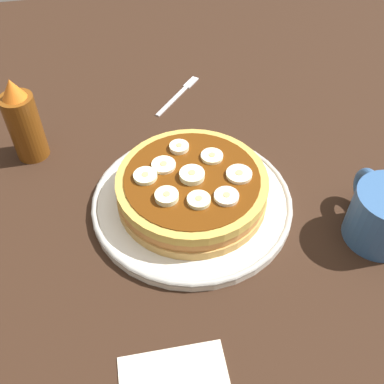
{
  "coord_description": "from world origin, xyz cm",
  "views": [
    {
      "loc": [
        -39.39,
        7.75,
        45.87
      ],
      "look_at": [
        0.0,
        0.0,
        2.64
      ],
      "focal_mm": 41.84,
      "sensor_mm": 36.0,
      "label": 1
    }
  ],
  "objects_px": {
    "banana_slice_0": "(194,174)",
    "coffee_mug": "(383,213)",
    "banana_slice_2": "(239,175)",
    "pancake_stack": "(191,189)",
    "fork": "(180,93)",
    "syrup_bottle": "(24,123)",
    "banana_slice_6": "(167,197)",
    "banana_slice_4": "(164,165)",
    "banana_slice_3": "(212,157)",
    "banana_slice_7": "(226,197)",
    "banana_slice_1": "(197,201)",
    "banana_slice_8": "(145,176)",
    "plate": "(192,201)",
    "banana_slice_5": "(179,147)"
  },
  "relations": [
    {
      "from": "banana_slice_0",
      "to": "coffee_mug",
      "type": "bearing_deg",
      "value": -113.05
    },
    {
      "from": "coffee_mug",
      "to": "banana_slice_2",
      "type": "bearing_deg",
      "value": 62.79
    },
    {
      "from": "pancake_stack",
      "to": "banana_slice_2",
      "type": "xyz_separation_m",
      "value": [
        -0.01,
        -0.06,
        0.02
      ]
    },
    {
      "from": "pancake_stack",
      "to": "fork",
      "type": "height_order",
      "value": "pancake_stack"
    },
    {
      "from": "fork",
      "to": "syrup_bottle",
      "type": "distance_m",
      "value": 0.27
    },
    {
      "from": "pancake_stack",
      "to": "banana_slice_6",
      "type": "bearing_deg",
      "value": 128.64
    },
    {
      "from": "banana_slice_4",
      "to": "banana_slice_6",
      "type": "distance_m",
      "value": 0.06
    },
    {
      "from": "banana_slice_0",
      "to": "banana_slice_3",
      "type": "xyz_separation_m",
      "value": [
        0.03,
        -0.03,
        -0.0
      ]
    },
    {
      "from": "pancake_stack",
      "to": "syrup_bottle",
      "type": "xyz_separation_m",
      "value": [
        0.15,
        0.21,
        0.03
      ]
    },
    {
      "from": "pancake_stack",
      "to": "banana_slice_7",
      "type": "bearing_deg",
      "value": -138.92
    },
    {
      "from": "syrup_bottle",
      "to": "banana_slice_2",
      "type": "bearing_deg",
      "value": -119.82
    },
    {
      "from": "banana_slice_1",
      "to": "fork",
      "type": "distance_m",
      "value": 0.31
    },
    {
      "from": "banana_slice_2",
      "to": "coffee_mug",
      "type": "distance_m",
      "value": 0.18
    },
    {
      "from": "banana_slice_0",
      "to": "banana_slice_3",
      "type": "relative_size",
      "value": 1.09
    },
    {
      "from": "banana_slice_8",
      "to": "coffee_mug",
      "type": "xyz_separation_m",
      "value": [
        -0.1,
        -0.28,
        -0.02
      ]
    },
    {
      "from": "banana_slice_4",
      "to": "fork",
      "type": "bearing_deg",
      "value": -14.88
    },
    {
      "from": "coffee_mug",
      "to": "syrup_bottle",
      "type": "height_order",
      "value": "syrup_bottle"
    },
    {
      "from": "fork",
      "to": "syrup_bottle",
      "type": "relative_size",
      "value": 0.8
    },
    {
      "from": "plate",
      "to": "banana_slice_1",
      "type": "bearing_deg",
      "value": 176.42
    },
    {
      "from": "banana_slice_4",
      "to": "syrup_bottle",
      "type": "bearing_deg",
      "value": 56.27
    },
    {
      "from": "pancake_stack",
      "to": "banana_slice_6",
      "type": "xyz_separation_m",
      "value": [
        -0.03,
        0.04,
        0.02
      ]
    },
    {
      "from": "banana_slice_0",
      "to": "banana_slice_2",
      "type": "distance_m",
      "value": 0.06
    },
    {
      "from": "banana_slice_6",
      "to": "fork",
      "type": "bearing_deg",
      "value": -12.95
    },
    {
      "from": "banana_slice_1",
      "to": "fork",
      "type": "xyz_separation_m",
      "value": [
        0.3,
        -0.03,
        -0.05
      ]
    },
    {
      "from": "banana_slice_1",
      "to": "syrup_bottle",
      "type": "relative_size",
      "value": 0.22
    },
    {
      "from": "fork",
      "to": "banana_slice_2",
      "type": "bearing_deg",
      "value": -173.6
    },
    {
      "from": "banana_slice_0",
      "to": "plate",
      "type": "bearing_deg",
      "value": 119.41
    },
    {
      "from": "pancake_stack",
      "to": "banana_slice_7",
      "type": "distance_m",
      "value": 0.06
    },
    {
      "from": "banana_slice_8",
      "to": "syrup_bottle",
      "type": "distance_m",
      "value": 0.21
    },
    {
      "from": "banana_slice_1",
      "to": "banana_slice_7",
      "type": "relative_size",
      "value": 0.94
    },
    {
      "from": "pancake_stack",
      "to": "banana_slice_7",
      "type": "height_order",
      "value": "banana_slice_7"
    },
    {
      "from": "banana_slice_0",
      "to": "banana_slice_7",
      "type": "distance_m",
      "value": 0.05
    },
    {
      "from": "banana_slice_4",
      "to": "fork",
      "type": "xyz_separation_m",
      "value": [
        0.23,
        -0.06,
        -0.05
      ]
    },
    {
      "from": "banana_slice_3",
      "to": "banana_slice_8",
      "type": "xyz_separation_m",
      "value": [
        -0.02,
        0.09,
        0.0
      ]
    },
    {
      "from": "banana_slice_7",
      "to": "coffee_mug",
      "type": "xyz_separation_m",
      "value": [
        -0.05,
        -0.19,
        -0.02
      ]
    },
    {
      "from": "banana_slice_3",
      "to": "coffee_mug",
      "type": "xyz_separation_m",
      "value": [
        -0.12,
        -0.19,
        -0.02
      ]
    },
    {
      "from": "banana_slice_7",
      "to": "fork",
      "type": "bearing_deg",
      "value": 0.93
    },
    {
      "from": "banana_slice_6",
      "to": "banana_slice_7",
      "type": "height_order",
      "value": "banana_slice_6"
    },
    {
      "from": "banana_slice_3",
      "to": "banana_slice_7",
      "type": "bearing_deg",
      "value": -179.08
    },
    {
      "from": "banana_slice_0",
      "to": "banana_slice_4",
      "type": "height_order",
      "value": "banana_slice_0"
    },
    {
      "from": "banana_slice_0",
      "to": "banana_slice_3",
      "type": "distance_m",
      "value": 0.04
    },
    {
      "from": "banana_slice_3",
      "to": "banana_slice_8",
      "type": "bearing_deg",
      "value": 102.43
    },
    {
      "from": "banana_slice_7",
      "to": "coffee_mug",
      "type": "distance_m",
      "value": 0.19
    },
    {
      "from": "banana_slice_3",
      "to": "banana_slice_4",
      "type": "relative_size",
      "value": 0.93
    },
    {
      "from": "syrup_bottle",
      "to": "banana_slice_5",
      "type": "bearing_deg",
      "value": -113.81
    },
    {
      "from": "plate",
      "to": "banana_slice_4",
      "type": "relative_size",
      "value": 8.48
    },
    {
      "from": "coffee_mug",
      "to": "syrup_bottle",
      "type": "relative_size",
      "value": 0.9
    },
    {
      "from": "fork",
      "to": "plate",
      "type": "bearing_deg",
      "value": 173.54
    },
    {
      "from": "plate",
      "to": "banana_slice_2",
      "type": "xyz_separation_m",
      "value": [
        -0.01,
        -0.06,
        0.05
      ]
    },
    {
      "from": "syrup_bottle",
      "to": "banana_slice_6",
      "type": "bearing_deg",
      "value": -135.03
    }
  ]
}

